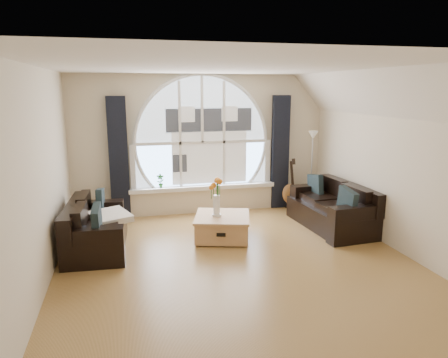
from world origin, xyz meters
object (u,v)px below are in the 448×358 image
(sofa_right, at_px, (332,206))
(floor_lamp, at_px, (311,170))
(vase_flowers, at_px, (217,193))
(guitar, at_px, (291,183))
(sofa_left, at_px, (96,224))
(coffee_chest, at_px, (222,226))
(potted_plant, at_px, (160,181))

(sofa_right, height_order, floor_lamp, floor_lamp)
(vase_flowers, xyz_separation_m, guitar, (1.87, 1.37, -0.25))
(sofa_left, distance_m, sofa_right, 4.01)
(vase_flowers, relative_size, guitar, 0.66)
(coffee_chest, bearing_deg, vase_flowers, -171.11)
(floor_lamp, bearing_deg, potted_plant, 175.11)
(coffee_chest, height_order, vase_flowers, vase_flowers)
(sofa_right, xyz_separation_m, guitar, (-0.24, 1.30, 0.13))
(coffee_chest, height_order, potted_plant, potted_plant)
(coffee_chest, bearing_deg, sofa_left, -164.51)
(sofa_right, relative_size, floor_lamp, 1.10)
(floor_lamp, height_order, potted_plant, floor_lamp)
(vase_flowers, height_order, floor_lamp, floor_lamp)
(vase_flowers, height_order, potted_plant, vase_flowers)
(vase_flowers, distance_m, potted_plant, 1.72)
(floor_lamp, relative_size, potted_plant, 5.93)
(sofa_right, bearing_deg, guitar, 96.38)
(sofa_right, distance_m, floor_lamp, 1.28)
(sofa_right, bearing_deg, vase_flowers, 177.67)
(sofa_left, height_order, vase_flowers, vase_flowers)
(coffee_chest, bearing_deg, potted_plant, 135.20)
(coffee_chest, bearing_deg, guitar, 53.99)
(sofa_left, distance_m, floor_lamp, 4.37)
(coffee_chest, distance_m, guitar, 2.27)
(coffee_chest, xyz_separation_m, potted_plant, (-0.86, 1.54, 0.47))
(sofa_left, relative_size, floor_lamp, 1.03)
(guitar, height_order, potted_plant, guitar)
(sofa_left, xyz_separation_m, guitar, (3.76, 1.37, 0.13))
(guitar, bearing_deg, potted_plant, 169.55)
(coffee_chest, xyz_separation_m, guitar, (1.78, 1.39, 0.32))
(sofa_left, xyz_separation_m, floor_lamp, (4.16, 1.27, 0.40))
(coffee_chest, xyz_separation_m, floor_lamp, (2.18, 1.28, 0.59))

